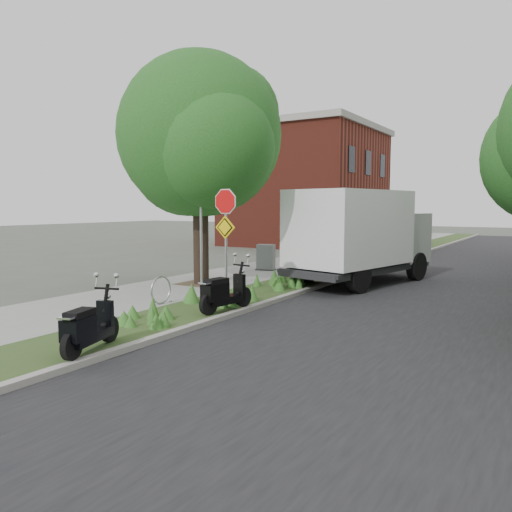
{
  "coord_description": "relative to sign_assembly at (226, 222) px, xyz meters",
  "views": [
    {
      "loc": [
        6.46,
        -10.46,
        2.75
      ],
      "look_at": [
        -1.16,
        1.76,
        1.3
      ],
      "focal_mm": 35.0,
      "sensor_mm": 36.0,
      "label": 1
    }
  ],
  "objects": [
    {
      "name": "ground",
      "position": [
        1.4,
        -0.58,
        -2.33
      ],
      "size": [
        120.0,
        120.0,
        0.0
      ],
      "primitive_type": "plane",
      "color": "#4C5147",
      "rests_on": "ground"
    },
    {
      "name": "sidewalk_near",
      "position": [
        -2.85,
        9.42,
        -2.27
      ],
      "size": [
        3.5,
        60.0,
        0.12
      ],
      "primitive_type": "cube",
      "color": "gray",
      "rests_on": "ground"
    },
    {
      "name": "verge",
      "position": [
        -0.1,
        9.42,
        -2.27
      ],
      "size": [
        2.0,
        60.0,
        0.12
      ],
      "primitive_type": "cube",
      "color": "#2F4A1F",
      "rests_on": "ground"
    },
    {
      "name": "kerb_near",
      "position": [
        0.9,
        9.42,
        -2.26
      ],
      "size": [
        0.2,
        60.0,
        0.13
      ],
      "primitive_type": "cube",
      "color": "#9E9991",
      "rests_on": "ground"
    },
    {
      "name": "road",
      "position": [
        4.4,
        9.42,
        -2.32
      ],
      "size": [
        7.0,
        60.0,
        0.01
      ],
      "primitive_type": "cube",
      "color": "black",
      "rests_on": "ground"
    },
    {
      "name": "street_tree_main",
      "position": [
        -2.68,
        2.28,
        2.48
      ],
      "size": [
        6.21,
        5.54,
        7.66
      ],
      "color": "black",
      "rests_on": "ground"
    },
    {
      "name": "bare_post",
      "position": [
        -1.8,
        1.22,
        -0.21
      ],
      "size": [
        0.08,
        0.08,
        4.0
      ],
      "color": "#A5A8AD",
      "rests_on": "ground"
    },
    {
      "name": "bike_hoop",
      "position": [
        -1.3,
        -1.18,
        -1.83
      ],
      "size": [
        0.06,
        0.78,
        0.77
      ],
      "color": "#A5A8AD",
      "rests_on": "ground"
    },
    {
      "name": "sign_assembly",
      "position": [
        0.0,
        0.0,
        0.0
      ],
      "size": [
        0.94,
        0.08,
        3.22
      ],
      "color": "#A5A8AD",
      "rests_on": "ground"
    },
    {
      "name": "brick_building",
      "position": [
        -8.1,
        21.42,
        1.88
      ],
      "size": [
        9.4,
        10.4,
        8.3
      ],
      "color": "maroon",
      "rests_on": "ground"
    },
    {
      "name": "scooter_near",
      "position": [
        0.67,
        -1.16,
        -1.79
      ],
      "size": [
        0.53,
        1.8,
        0.86
      ],
      "color": "black",
      "rests_on": "ground"
    },
    {
      "name": "scooter_far",
      "position": [
        0.67,
        -5.26,
        -1.81
      ],
      "size": [
        0.69,
        1.68,
        0.82
      ],
      "color": "black",
      "rests_on": "ground"
    },
    {
      "name": "box_truck",
      "position": [
        1.69,
        5.7,
        -0.51
      ],
      "size": [
        3.65,
        6.53,
        2.79
      ],
      "color": "#262628",
      "rests_on": "ground"
    },
    {
      "name": "utility_cabinet",
      "position": [
        -2.59,
        6.49,
        -1.7
      ],
      "size": [
        0.89,
        0.7,
        1.05
      ],
      "color": "#262628",
      "rests_on": "ground"
    }
  ]
}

